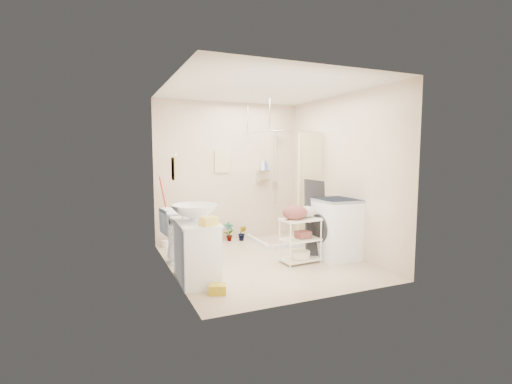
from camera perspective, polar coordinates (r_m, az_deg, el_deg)
floor at (r=5.79m, az=1.21°, el=-10.58°), size 3.20×3.20×0.00m
ceiling at (r=5.63m, az=1.28°, el=15.68°), size 2.80×3.20×0.04m
wall_back at (r=7.05m, az=-4.15°, el=3.11°), size 2.80×0.04×2.60m
wall_front at (r=4.16m, az=10.39°, el=1.04°), size 2.80×0.04×2.60m
wall_left at (r=5.15m, az=-13.11°, el=1.91°), size 0.04×3.20×2.60m
wall_right at (r=6.27m, az=12.99°, el=2.62°), size 0.04×3.20×2.60m
vanity at (r=4.92m, az=-9.16°, el=-8.95°), size 0.54×0.91×0.78m
sink at (r=4.90m, az=-9.45°, el=-3.10°), size 0.71×0.71×0.21m
counter_basket at (r=4.51m, az=-7.30°, el=-4.50°), size 0.23×0.20×0.11m
floor_basket at (r=4.53m, az=-5.94°, el=-14.36°), size 0.35×0.30×0.16m
toilet at (r=5.82m, az=-10.24°, el=-6.40°), size 0.85×0.53×0.83m
mop at (r=6.68m, az=-13.96°, el=-3.06°), size 0.15×0.15×1.25m
potted_plant_a at (r=7.04m, az=-4.18°, el=-6.10°), size 0.19×0.13×0.36m
potted_plant_b at (r=7.06m, az=-2.12°, el=-6.34°), size 0.20×0.20×0.29m
hanging_towel at (r=6.97m, az=-5.27°, el=4.72°), size 0.28×0.03×0.42m
towel_ring at (r=4.94m, az=-12.52°, el=3.74°), size 0.04×0.22×0.34m
tp_holder at (r=5.27m, az=-12.63°, el=-4.34°), size 0.08×0.12×0.14m
shower at (r=6.89m, az=4.07°, el=0.97°), size 1.10×1.10×2.10m
shampoo_bottle_a at (r=7.20m, az=1.06°, el=4.21°), size 0.10×0.10×0.22m
shampoo_bottle_b at (r=7.23m, az=1.49°, el=4.11°), size 0.11×0.11×0.19m
washing_machine at (r=6.00m, az=12.33°, el=-5.49°), size 0.65×0.67×0.94m
laundry_rack at (r=5.67m, az=6.83°, el=-6.76°), size 0.61×0.39×0.81m
ironing_board at (r=6.00m, az=9.11°, el=-3.84°), size 0.36×0.12×1.27m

